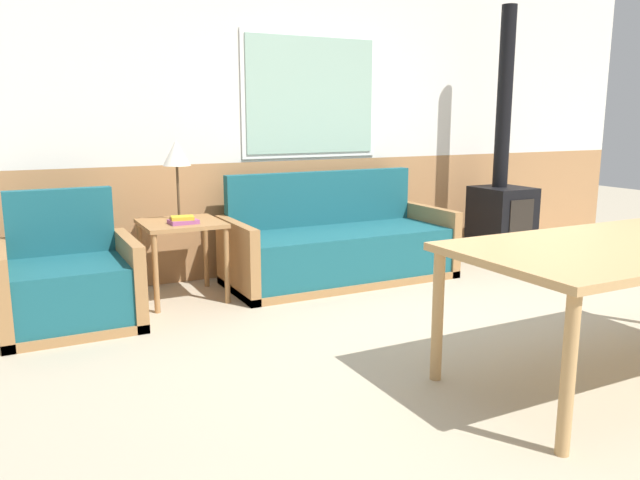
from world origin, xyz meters
The scene contains 9 objects.
ground_plane centered at (0.00, 0.00, 0.00)m, with size 16.00×16.00×0.00m, color #B2A58C.
wall_back centered at (-0.01, 2.63, 1.36)m, with size 7.20×0.09×2.70m.
couch centered at (-0.21, 2.06, 0.27)m, with size 1.92×0.80×0.90m.
armchair centered at (-2.37, 1.84, 0.27)m, with size 0.86×0.77×0.88m.
side_table centered at (-1.54, 2.11, 0.51)m, with size 0.58×0.58×0.60m.
table_lamp centered at (-1.52, 2.21, 1.07)m, with size 0.21×0.21×0.60m.
book_stack centered at (-1.55, 2.01, 0.62)m, with size 0.21×0.16×0.06m.
dining_table centered at (0.20, -0.39, 0.67)m, with size 1.99×0.97×0.74m.
wood_stove centered at (1.57, 2.05, 0.61)m, with size 0.47×0.52×2.37m.
Camera 1 is at (-2.70, -2.45, 1.37)m, focal length 35.00 mm.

